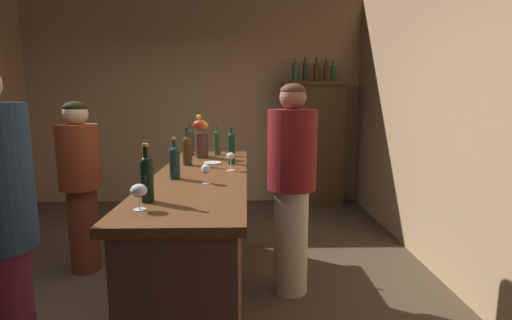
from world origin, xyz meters
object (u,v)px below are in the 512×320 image
display_bottle_center (316,71)px  wine_glass_front (139,192)px  wine_bottle_syrah (190,140)px  display_bottle_midleft (305,71)px  wine_glass_rear (231,158)px  display_bottle_left (295,71)px  wine_bottle_merlot (147,176)px  bartender (292,182)px  display_cabinet (313,142)px  wine_glass_mid (206,170)px  patron_in_grey (80,180)px  wine_bottle_malbec (231,147)px  wine_bottle_pinot (187,149)px  display_bottle_right (333,72)px  wine_bottle_riesling (217,141)px  display_bottle_midright (326,71)px  flower_arrangement (201,139)px  cheese_plate (213,163)px  bar_counter (203,238)px  wine_bottle_chardonnay (175,161)px

display_bottle_center → wine_glass_front: bearing=-112.9°
wine_bottle_syrah → display_bottle_midleft: display_bottle_midleft is taller
wine_glass_rear → display_bottle_midleft: bearing=69.7°
display_bottle_left → display_bottle_center: 0.31m
wine_bottle_merlot → bartender: size_ratio=0.19×
display_cabinet → bartender: (-0.63, -2.58, -0.02)m
wine_glass_mid → display_bottle_midleft: size_ratio=0.39×
patron_in_grey → bartender: bearing=9.6°
wine_bottle_syrah → display_bottle_left: display_bottle_left is taller
wine_glass_front → wine_bottle_malbec: bearing=73.0°
wine_bottle_pinot → display_bottle_right: display_bottle_right is taller
wine_bottle_malbec → wine_bottle_merlot: wine_bottle_malbec is taller
wine_bottle_riesling → wine_glass_front: 1.90m
display_cabinet → display_bottle_midright: bearing=0.0°
wine_bottle_malbec → display_bottle_center: bearing=63.8°
wine_glass_rear → display_bottle_midleft: size_ratio=0.43×
display_bottle_center → wine_bottle_pinot: bearing=-122.7°
display_bottle_midright → bartender: display_bottle_midright is taller
display_bottle_center → bartender: display_bottle_center is taller
wine_bottle_malbec → wine_bottle_merlot: (-0.41, -1.19, -0.01)m
flower_arrangement → display_bottle_right: size_ratio=1.35×
wine_bottle_merlot → display_bottle_left: size_ratio=0.98×
cheese_plate → display_bottle_left: size_ratio=0.48×
display_bottle_midright → wine_glass_mid: bearing=-114.9°
display_cabinet → display_bottle_left: size_ratio=5.57×
wine_bottle_syrah → flower_arrangement: size_ratio=0.79×
bartender → wine_glass_mid: bearing=50.3°
display_bottle_midleft → display_bottle_right: bearing=0.0°
wine_bottle_pinot → display_bottle_left: size_ratio=0.96×
wine_bottle_riesling → display_bottle_center: 2.31m
display_cabinet → wine_glass_mid: display_cabinet is taller
wine_bottle_merlot → wine_glass_mid: wine_bottle_merlot is taller
bar_counter → wine_glass_rear: bearing=29.2°
display_bottle_midleft → patron_in_grey: bearing=-137.3°
wine_glass_front → display_bottle_center: size_ratio=0.41×
wine_bottle_merlot → display_bottle_center: size_ratio=0.97×
wine_bottle_malbec → wine_bottle_syrah: size_ratio=1.03×
display_bottle_center → wine_glass_mid: bearing=-112.6°
flower_arrangement → display_bottle_right: display_bottle_right is taller
patron_in_grey → display_bottle_center: bearing=63.7°
display_cabinet → display_bottle_midright: 1.03m
wine_glass_mid → display_bottle_midleft: 3.34m
wine_bottle_malbec → wine_bottle_chardonnay: size_ratio=1.12×
cheese_plate → display_bottle_midright: bearing=57.6°
wine_bottle_malbec → patron_in_grey: patron_in_grey is taller
wine_bottle_chardonnay → wine_bottle_riesling: 1.16m
cheese_plate → patron_in_grey: 1.21m
display_cabinet → patron_in_grey: (-2.47, -2.14, -0.09)m
bar_counter → wine_glass_rear: (0.22, 0.12, 0.60)m
display_cabinet → wine_glass_mid: 3.28m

